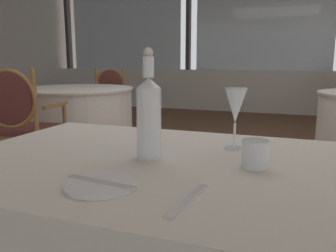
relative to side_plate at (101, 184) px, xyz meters
name	(u,v)px	position (x,y,z in m)	size (l,w,h in m)	color
ground_plane	(206,188)	(-0.21, 1.96, -0.76)	(15.43, 15.43, 0.00)	brown
window_wall_far	(261,54)	(-0.21, 6.42, 0.40)	(9.58, 0.14, 2.91)	silver
side_plate	(101,184)	(0.00, 0.00, 0.00)	(0.17, 0.17, 0.01)	white
butter_knife	(101,182)	(0.00, 0.00, 0.01)	(0.19, 0.02, 0.00)	silver
dinner_fork	(188,200)	(0.22, -0.01, 0.00)	(0.19, 0.02, 0.00)	silver
water_bottle	(149,115)	(0.01, 0.26, 0.13)	(0.07, 0.07, 0.33)	white
wine_glass	(236,107)	(0.24, 0.46, 0.14)	(0.07, 0.07, 0.21)	white
water_tumbler	(255,154)	(0.33, 0.27, 0.03)	(0.07, 0.07, 0.08)	white
background_table_2	(77,122)	(-1.79, 2.46, -0.38)	(1.24, 1.24, 0.75)	silver
dining_chair_2_0	(20,120)	(-1.59, 1.42, -0.18)	(0.60, 0.54, 1.00)	olive
dining_chair_2_1	(108,96)	(-1.99, 3.48, -0.20)	(0.60, 0.54, 0.94)	olive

